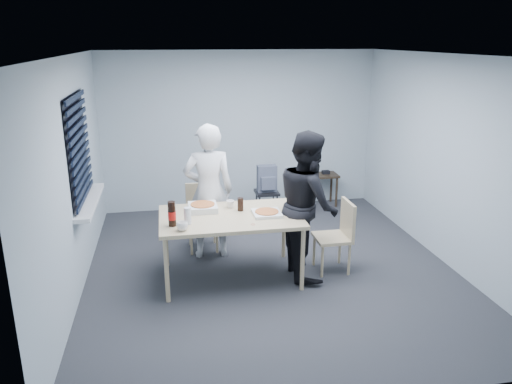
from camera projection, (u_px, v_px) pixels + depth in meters
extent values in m
plane|color=#2D2E32|center=(271.00, 268.00, 6.30)|extent=(5.00, 5.00, 0.00)
plane|color=white|center=(273.00, 55.00, 5.52)|extent=(5.00, 5.00, 0.00)
plane|color=#A8B6BC|center=(240.00, 131.00, 8.26)|extent=(4.50, 0.00, 4.50)
plane|color=#A8B6BC|center=(345.00, 255.00, 3.56)|extent=(4.50, 0.00, 4.50)
plane|color=#A8B6BC|center=(73.00, 177.00, 5.52)|extent=(0.00, 5.00, 5.00)
plane|color=#A8B6BC|center=(446.00, 160.00, 6.30)|extent=(0.00, 5.00, 5.00)
plane|color=black|center=(78.00, 148.00, 5.83)|extent=(0.00, 1.30, 1.30)
cube|color=black|center=(80.00, 148.00, 5.83)|extent=(0.04, 1.30, 1.25)
cube|color=silver|center=(90.00, 201.00, 6.04)|extent=(0.18, 1.42, 0.05)
cube|color=#C1AE89|center=(230.00, 217.00, 5.83)|extent=(1.64, 1.04, 0.04)
cylinder|color=#C1AE89|center=(167.00, 270.00, 5.38)|extent=(0.05, 0.05, 0.75)
cylinder|color=#C1AE89|center=(166.00, 238.00, 6.25)|extent=(0.05, 0.05, 0.75)
cylinder|color=#C1AE89|center=(303.00, 260.00, 5.65)|extent=(0.05, 0.05, 0.75)
cylinder|color=#C1AE89|center=(284.00, 230.00, 6.51)|extent=(0.05, 0.05, 0.75)
cube|color=#C1AE89|center=(203.00, 219.00, 6.75)|extent=(0.42, 0.42, 0.04)
cube|color=#C1AE89|center=(201.00, 198.00, 6.85)|extent=(0.42, 0.04, 0.44)
cylinder|color=#C1AE89|center=(191.00, 240.00, 6.62)|extent=(0.03, 0.03, 0.41)
cylinder|color=#C1AE89|center=(190.00, 231.00, 6.94)|extent=(0.03, 0.03, 0.41)
cylinder|color=#C1AE89|center=(217.00, 239.00, 6.68)|extent=(0.03, 0.03, 0.41)
cylinder|color=#C1AE89|center=(214.00, 229.00, 7.00)|extent=(0.03, 0.03, 0.41)
cube|color=#C1AE89|center=(332.00, 238.00, 6.12)|extent=(0.42, 0.42, 0.04)
cube|color=#C1AE89|center=(348.00, 219.00, 6.08)|extent=(0.04, 0.42, 0.44)
cylinder|color=#C1AE89|center=(322.00, 262.00, 6.00)|extent=(0.03, 0.03, 0.41)
cylinder|color=#C1AE89|center=(314.00, 250.00, 6.32)|extent=(0.03, 0.03, 0.41)
cylinder|color=#C1AE89|center=(349.00, 259.00, 6.06)|extent=(0.03, 0.03, 0.41)
cylinder|color=#C1AE89|center=(340.00, 248.00, 6.38)|extent=(0.03, 0.03, 0.41)
imported|color=silver|center=(209.00, 192.00, 6.42)|extent=(0.65, 0.42, 1.77)
imported|color=black|center=(308.00, 205.00, 5.92)|extent=(0.47, 0.86, 1.77)
cube|color=#34271A|center=(314.00, 176.00, 8.49)|extent=(0.83, 0.37, 0.04)
cylinder|color=#34271A|center=(294.00, 195.00, 8.37)|extent=(0.04, 0.04, 0.51)
cylinder|color=#34271A|center=(290.00, 190.00, 8.64)|extent=(0.04, 0.04, 0.51)
cylinder|color=#34271A|center=(337.00, 192.00, 8.50)|extent=(0.04, 0.04, 0.51)
cylinder|color=#34271A|center=(331.00, 188.00, 8.77)|extent=(0.04, 0.04, 0.51)
cube|color=black|center=(267.00, 192.00, 7.77)|extent=(0.35, 0.35, 0.04)
cylinder|color=black|center=(260.00, 211.00, 7.69)|extent=(0.04, 0.04, 0.45)
cylinder|color=black|center=(256.00, 205.00, 7.95)|extent=(0.04, 0.04, 0.45)
cylinder|color=black|center=(277.00, 210.00, 7.74)|extent=(0.04, 0.04, 0.45)
cylinder|color=black|center=(273.00, 204.00, 8.00)|extent=(0.04, 0.04, 0.45)
cube|color=#575A65|center=(267.00, 178.00, 7.70)|extent=(0.30, 0.16, 0.41)
cube|color=#575A65|center=(268.00, 183.00, 7.62)|extent=(0.22, 0.06, 0.20)
cube|color=white|center=(203.00, 209.00, 5.98)|extent=(0.34, 0.34, 0.04)
cube|color=white|center=(203.00, 206.00, 5.97)|extent=(0.34, 0.34, 0.04)
cylinder|color=#CC7F38|center=(203.00, 204.00, 5.96)|extent=(0.29, 0.29, 0.01)
cube|color=white|center=(267.00, 213.00, 5.84)|extent=(0.33, 0.33, 0.03)
cylinder|color=#CC7F38|center=(267.00, 211.00, 5.83)|extent=(0.28, 0.28, 0.01)
imported|color=white|center=(182.00, 226.00, 5.35)|extent=(0.17, 0.17, 0.10)
imported|color=white|center=(230.00, 204.00, 6.07)|extent=(0.10, 0.10, 0.09)
cylinder|color=black|center=(240.00, 204.00, 5.95)|extent=(0.08, 0.08, 0.16)
cylinder|color=black|center=(172.00, 214.00, 5.45)|extent=(0.08, 0.08, 0.28)
cylinder|color=red|center=(172.00, 215.00, 5.46)|extent=(0.09, 0.09, 0.09)
cylinder|color=silver|center=(188.00, 216.00, 5.53)|extent=(0.08, 0.08, 0.19)
torus|color=red|center=(253.00, 224.00, 5.53)|extent=(0.05, 0.05, 0.00)
cube|color=white|center=(305.00, 175.00, 8.48)|extent=(0.31, 0.36, 0.01)
cube|color=black|center=(326.00, 172.00, 8.53)|extent=(0.13, 0.10, 0.05)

